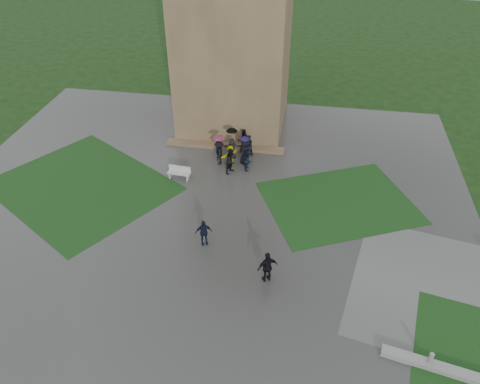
% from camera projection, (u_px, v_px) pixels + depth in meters
% --- Properties ---
extents(ground, '(120.00, 120.00, 0.00)m').
position_uv_depth(ground, '(190.00, 240.00, 27.02)').
color(ground, black).
extents(plaza, '(34.00, 34.00, 0.02)m').
position_uv_depth(plaza, '(198.00, 218.00, 28.61)').
color(plaza, '#353533').
rests_on(plaza, ground).
extents(lawn_inset_left, '(14.10, 13.46, 0.01)m').
position_uv_depth(lawn_inset_left, '(82.00, 186.00, 31.32)').
color(lawn_inset_left, '#133512').
rests_on(lawn_inset_left, plaza).
extents(lawn_inset_right, '(11.12, 10.15, 0.01)m').
position_uv_depth(lawn_inset_right, '(339.00, 202.00, 29.87)').
color(lawn_inset_right, '#133512').
rests_on(lawn_inset_right, plaza).
extents(tower, '(8.00, 8.00, 18.00)m').
position_uv_depth(tower, '(234.00, 9.00, 33.70)').
color(tower, brown).
rests_on(tower, ground).
extents(tower_plinth, '(9.00, 0.80, 0.22)m').
position_uv_depth(tower_plinth, '(225.00, 146.00, 35.40)').
color(tower_plinth, brown).
rests_on(tower_plinth, plaza).
extents(bench, '(1.60, 0.62, 0.91)m').
position_uv_depth(bench, '(179.00, 172.00, 31.84)').
color(bench, beige).
rests_on(bench, plaza).
extents(visitor_cluster, '(2.86, 3.91, 2.37)m').
position_uv_depth(visitor_cluster, '(233.00, 150.00, 33.25)').
color(visitor_cluster, black).
rests_on(visitor_cluster, plaza).
extents(pedestrian_mid, '(1.10, 0.86, 1.64)m').
position_uv_depth(pedestrian_mid, '(204.00, 232.00, 26.27)').
color(pedestrian_mid, black).
rests_on(pedestrian_mid, plaza).
extents(pedestrian_near, '(1.26, 1.09, 1.87)m').
position_uv_depth(pedestrian_near, '(268.00, 267.00, 23.92)').
color(pedestrian_near, black).
rests_on(pedestrian_near, plaza).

